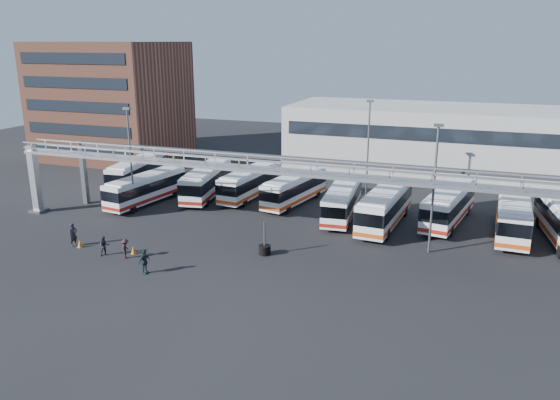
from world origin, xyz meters
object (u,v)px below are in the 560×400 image
(bus_1, at_px, (146,188))
(pedestrian_c, at_px, (126,249))
(bus_4, at_px, (295,188))
(bus_8, at_px, (513,214))
(bus_2, at_px, (207,181))
(pedestrian_d, at_px, (144,262))
(light_pole_back, at_px, (368,143))
(bus_5, at_px, (342,200))
(pedestrian_b, at_px, (104,246))
(bus_6, at_px, (385,206))
(cone_right, at_px, (133,250))
(light_pole_mid, at_px, (434,182))
(light_pole_left, at_px, (130,155))
(bus_3, at_px, (250,182))
(tire_stack, at_px, (265,249))
(pedestrian_a, at_px, (73,235))
(bus_7, at_px, (449,204))
(bus_0, at_px, (137,171))
(cone_left, at_px, (80,244))

(bus_1, xyz_separation_m, pedestrian_c, (6.73, -13.18, -0.90))
(bus_4, xyz_separation_m, bus_8, (20.56, -2.42, 0.19))
(bus_2, height_order, pedestrian_d, bus_2)
(light_pole_back, distance_m, pedestrian_d, 28.74)
(bus_5, xyz_separation_m, pedestrian_b, (-15.13, -15.67, -0.92))
(bus_6, distance_m, bus_8, 10.82)
(cone_right, bearing_deg, bus_6, 37.85)
(light_pole_back, xyz_separation_m, cone_right, (-13.84, -23.23, -5.42))
(bus_4, distance_m, bus_5, 6.28)
(pedestrian_d, bearing_deg, light_pole_mid, -48.65)
(pedestrian_c, bearing_deg, bus_1, 6.31)
(light_pole_left, relative_size, pedestrian_c, 6.55)
(bus_3, distance_m, tire_stack, 16.32)
(bus_5, height_order, pedestrian_c, bus_5)
(bus_4, distance_m, bus_6, 10.54)
(bus_8, relative_size, tire_stack, 4.15)
(bus_4, bearing_deg, tire_stack, -70.36)
(cone_right, bearing_deg, pedestrian_d, -44.53)
(tire_stack, bearing_deg, light_pole_left, 159.88)
(light_pole_mid, height_order, bus_1, light_pole_mid)
(bus_5, xyz_separation_m, bus_8, (14.90, 0.31, 0.16))
(pedestrian_a, height_order, tire_stack, tire_stack)
(light_pole_back, xyz_separation_m, bus_3, (-11.42, -5.31, -4.02))
(cone_right, distance_m, tire_stack, 10.34)
(bus_7, distance_m, pedestrian_c, 28.54)
(bus_4, xyz_separation_m, tire_stack, (2.18, -13.94, -1.22))
(bus_4, xyz_separation_m, bus_7, (15.18, -1.13, 0.14))
(bus_7, height_order, pedestrian_d, bus_7)
(light_pole_back, xyz_separation_m, bus_2, (-15.87, -6.67, -3.93))
(bus_2, bearing_deg, light_pole_left, -128.46)
(light_pole_mid, distance_m, bus_6, 7.91)
(light_pole_back, relative_size, bus_4, 1.00)
(tire_stack, bearing_deg, bus_2, 131.85)
(light_pole_back, relative_size, bus_7, 0.92)
(pedestrian_b, distance_m, tire_stack, 12.48)
(bus_5, height_order, cone_right, bus_5)
(bus_8, bearing_deg, light_pole_back, 151.80)
(bus_0, relative_size, bus_2, 0.97)
(bus_0, distance_m, pedestrian_b, 21.47)
(pedestrian_c, distance_m, cone_right, 1.08)
(pedestrian_a, bearing_deg, bus_3, -5.80)
(bus_7, relative_size, bus_8, 0.99)
(pedestrian_a, bearing_deg, bus_2, 6.08)
(pedestrian_c, bearing_deg, tire_stack, -86.65)
(pedestrian_d, distance_m, tire_stack, 9.29)
(light_pole_left, xyz_separation_m, bus_6, (23.58, 4.31, -3.86))
(pedestrian_d, bearing_deg, bus_5, -19.61)
(cone_left, xyz_separation_m, cone_right, (4.90, 0.30, -0.01))
(bus_7, bearing_deg, light_pole_back, 151.81)
(bus_7, bearing_deg, bus_0, -172.95)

